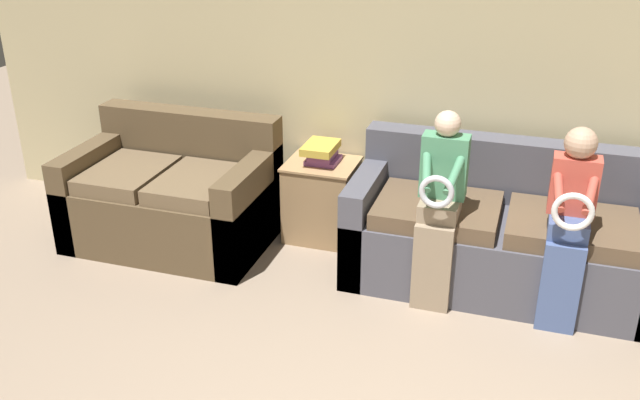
{
  "coord_description": "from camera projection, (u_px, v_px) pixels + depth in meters",
  "views": [
    {
      "loc": [
        0.4,
        -1.79,
        2.51
      ],
      "look_at": [
        -0.77,
        1.83,
        0.77
      ],
      "focal_mm": 40.0,
      "sensor_mm": 36.0,
      "label": 1
    }
  ],
  "objects": [
    {
      "name": "couch_main",
      "position": [
        502.0,
        236.0,
        4.7
      ],
      "size": [
        1.99,
        0.88,
        0.9
      ],
      "color": "#4C4C56",
      "rests_on": "ground_plane"
    },
    {
      "name": "side_shelf",
      "position": [
        322.0,
        199.0,
        5.29
      ],
      "size": [
        0.51,
        0.45,
        0.6
      ],
      "color": "#9E7A51",
      "rests_on": "ground_plane"
    },
    {
      "name": "book_stack",
      "position": [
        322.0,
        152.0,
        5.14
      ],
      "size": [
        0.24,
        0.31,
        0.15
      ],
      "color": "#7A4284",
      "rests_on": "side_shelf"
    },
    {
      "name": "child_right_seated",
      "position": [
        570.0,
        218.0,
        4.14
      ],
      "size": [
        0.27,
        0.38,
        1.21
      ],
      "color": "#475B8E",
      "rests_on": "ground_plane"
    },
    {
      "name": "wall_back",
      "position": [
        484.0,
        74.0,
        4.83
      ],
      "size": [
        7.89,
        0.06,
        2.55
      ],
      "color": "#C6B789",
      "rests_on": "ground_plane"
    },
    {
      "name": "couch_side",
      "position": [
        174.0,
        198.0,
        5.25
      ],
      "size": [
        1.42,
        0.93,
        0.91
      ],
      "color": "brown",
      "rests_on": "ground_plane"
    },
    {
      "name": "child_left_seated",
      "position": [
        440.0,
        202.0,
        4.35
      ],
      "size": [
        0.29,
        0.37,
        1.24
      ],
      "color": "gray",
      "rests_on": "ground_plane"
    }
  ]
}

